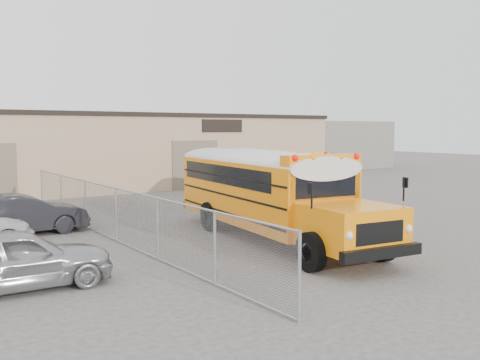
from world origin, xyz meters
TOP-DOWN VIEW (x-y plane):
  - ground at (0.00, 0.00)m, footprint 120.00×120.00m
  - warehouse at (-0.00, 19.99)m, footprint 30.20×10.20m
  - chainlink_fence at (-6.00, 3.00)m, footprint 0.07×18.07m
  - distant_building_right at (24.00, 24.00)m, footprint 10.00×8.00m
  - school_bus_left at (-0.72, 6.84)m, footprint 3.84×10.53m
  - school_bus_right at (4.06, 10.97)m, footprint 4.77×9.81m
  - tarp_bundle at (0.51, -1.13)m, footprint 1.01×1.01m
  - car_silver at (-9.91, -0.67)m, footprint 4.37×1.94m
  - car_dark at (-8.21, 6.08)m, footprint 4.36×1.59m

SIDE VIEW (x-z plane):
  - ground at x=0.00m, z-range 0.00..0.00m
  - tarp_bundle at x=0.51m, z-range 0.02..1.40m
  - car_dark at x=-8.21m, z-range 0.00..1.43m
  - car_silver at x=-9.91m, z-range 0.00..1.46m
  - chainlink_fence at x=-6.00m, z-range 0.00..1.80m
  - school_bus_right at x=4.06m, z-range 0.22..3.01m
  - school_bus_left at x=-0.72m, z-range 0.24..3.25m
  - distant_building_right at x=24.00m, z-range 0.00..4.40m
  - warehouse at x=0.00m, z-range 0.04..4.71m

